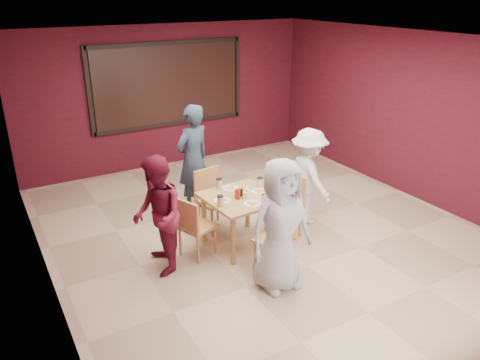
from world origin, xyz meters
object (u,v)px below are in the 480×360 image
chair_front (279,238)px  diner_left (158,216)px  diner_back (193,160)px  chair_right (288,202)px  diner_front (280,226)px  chair_back (212,195)px  diner_right (308,177)px  chair_left (193,224)px  dining_table (241,202)px

chair_front → diner_left: size_ratio=0.57×
diner_left → diner_back: bearing=152.4°
chair_right → diner_front: 1.38m
chair_back → diner_right: size_ratio=0.61×
chair_left → diner_back: (0.62, 1.32, 0.40)m
chair_back → diner_front: 1.82m
dining_table → diner_left: (-1.23, -0.03, 0.12)m
chair_right → diner_back: (-0.85, 1.42, 0.36)m
diner_front → dining_table: bearing=84.3°
chair_front → diner_right: size_ratio=0.59×
chair_front → diner_left: (-1.29, 0.82, 0.28)m
dining_table → diner_front: (-0.11, -1.10, 0.17)m
dining_table → diner_front: size_ratio=0.61×
chair_front → diner_right: bearing=39.0°
diner_back → dining_table: bearing=75.5°
diner_back → diner_right: bearing=119.1°
diner_right → chair_left: bearing=94.3°
chair_back → diner_back: size_ratio=0.52×
chair_back → chair_front: bearing=-83.8°
chair_back → dining_table: bearing=-81.1°
chair_left → diner_right: bearing=2.4°
chair_back → diner_right: (1.37, -0.58, 0.23)m
chair_left → chair_right: (1.47, -0.11, 0.03)m
diner_back → chair_left: bearing=46.0°
diner_back → diner_left: size_ratio=1.14×
dining_table → chair_front: size_ratio=1.14×
chair_back → diner_right: bearing=-22.9°
chair_back → diner_right: diner_right is taller
chair_front → diner_right: diner_right is taller
diner_left → diner_right: size_ratio=1.04×
diner_back → chair_right: bearing=102.2°
dining_table → chair_front: bearing=-86.1°
dining_table → chair_left: bearing=177.2°
chair_front → chair_right: (0.69, 0.78, 0.02)m
chair_right → diner_right: diner_right is taller
diner_front → chair_front: bearing=55.4°
chair_back → chair_right: (0.86, -0.77, 0.01)m
chair_right → diner_right: (0.51, 0.19, 0.23)m
chair_left → diner_left: (-0.51, -0.07, 0.28)m
chair_right → diner_left: (-1.99, 0.04, 0.25)m
chair_left → diner_left: diner_left is taller
diner_left → chair_back: bearing=134.7°
chair_left → diner_right: diner_right is taller
chair_left → diner_right: 2.00m
diner_front → diner_left: bearing=136.4°
chair_right → diner_front: (-0.86, -1.03, 0.31)m
diner_front → chair_right: bearing=50.0°
dining_table → chair_right: bearing=-5.4°
chair_right → diner_front: bearing=-130.0°
chair_right → diner_left: bearing=178.9°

